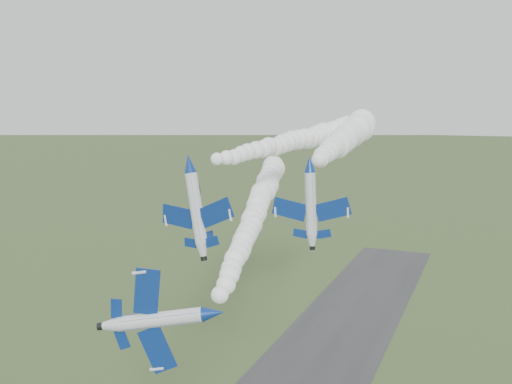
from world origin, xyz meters
TOP-DOWN VIEW (x-y plane):
  - jet_lead at (8.80, -3.65)m, footprint 5.22×11.73m
  - smoke_trail_jet_lead at (-3.45, 35.99)m, footprint 29.07×74.44m
  - jet_pair_left at (-5.06, 16.56)m, footprint 11.72×14.03m
  - smoke_trail_jet_pair_left at (0.22, 49.50)m, footprint 14.92×58.96m
  - jet_pair_right at (11.64, 15.51)m, footprint 9.39×11.20m
  - smoke_trail_jet_pair_right at (8.76, 44.17)m, footprint 10.62×53.59m

SIDE VIEW (x-z plane):
  - jet_lead at x=8.80m, z-range 29.42..39.26m
  - smoke_trail_jet_lead at x=-3.45m, z-range 34.61..39.33m
  - jet_pair_left at x=-5.06m, z-range 43.66..47.50m
  - jet_pair_right at x=11.64m, z-range 44.90..47.68m
  - smoke_trail_jet_pair_left at x=0.22m, z-range 44.80..49.58m
  - smoke_trail_jet_pair_right at x=8.76m, z-range 44.90..50.54m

